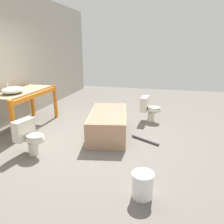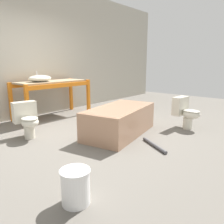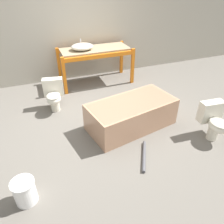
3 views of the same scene
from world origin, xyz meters
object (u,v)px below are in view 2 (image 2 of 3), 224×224
at_px(bathtub_main, 120,119).
at_px(toilet_near, 27,118).
at_px(toilet_far, 186,111).
at_px(sink_basin, 40,78).
at_px(bucket_white, 75,186).

relative_size(bathtub_main, toilet_near, 2.66).
xyz_separation_m(bathtub_main, toilet_near, (-1.20, 1.09, 0.05)).
bearing_deg(toilet_far, sink_basin, 122.79).
bearing_deg(bucket_white, toilet_near, 71.98).
height_order(sink_basin, bathtub_main, sink_basin).
bearing_deg(bathtub_main, toilet_near, 126.72).
xyz_separation_m(toilet_far, bucket_white, (-3.00, -0.20, -0.17)).
bearing_deg(bathtub_main, bucket_white, -163.75).
relative_size(sink_basin, toilet_near, 0.83).
distance_m(sink_basin, bucket_white, 3.44).
distance_m(toilet_near, bucket_white, 2.16).
distance_m(bathtub_main, toilet_near, 1.62).
height_order(bathtub_main, toilet_far, toilet_far).
bearing_deg(bucket_white, toilet_far, 3.73).
relative_size(toilet_far, bucket_white, 1.85).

